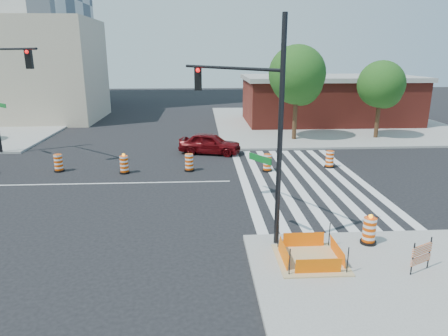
{
  "coord_description": "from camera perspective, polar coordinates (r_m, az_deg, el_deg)",
  "views": [
    {
      "loc": [
        5.47,
        -20.58,
        6.7
      ],
      "look_at": [
        6.56,
        -2.24,
        1.4
      ],
      "focal_mm": 32.0,
      "sensor_mm": 36.0,
      "label": 1
    }
  ],
  "objects": [
    {
      "name": "excavation_pit",
      "position": [
        13.73,
        12.21,
        -12.46
      ],
      "size": [
        2.2,
        2.2,
        0.9
      ],
      "color": "tan",
      "rests_on": "ground"
    },
    {
      "name": "lane_centerline",
      "position": [
        22.32,
        -17.43,
        -2.12
      ],
      "size": [
        14.0,
        0.12,
        0.01
      ],
      "primitive_type": "cube",
      "color": "silver",
      "rests_on": "ground"
    },
    {
      "name": "sidewalk_ne",
      "position": [
        41.1,
        14.49,
        6.31
      ],
      "size": [
        22.0,
        22.0,
        0.15
      ],
      "primitive_type": "cube",
      "color": "gray",
      "rests_on": "ground"
    },
    {
      "name": "median_drum_2",
      "position": [
        25.28,
        -22.56,
        0.59
      ],
      "size": [
        0.6,
        0.6,
        1.02
      ],
      "color": "black",
      "rests_on": "ground"
    },
    {
      "name": "ground",
      "position": [
        22.33,
        -17.43,
        -2.14
      ],
      "size": [
        120.0,
        120.0,
        0.0
      ],
      "primitive_type": "plane",
      "color": "black",
      "rests_on": "ground"
    },
    {
      "name": "brick_storefront",
      "position": [
        40.8,
        14.71,
        9.41
      ],
      "size": [
        16.5,
        8.5,
        4.6
      ],
      "color": "maroon",
      "rests_on": "ground"
    },
    {
      "name": "signal_pole_se",
      "position": [
        14.49,
        3.6,
        8.39
      ],
      "size": [
        3.33,
        4.99,
        7.77
      ],
      "rotation": [
        0.0,
        0.0,
        2.15
      ],
      "color": "black",
      "rests_on": "ground"
    },
    {
      "name": "signal_pole_nw",
      "position": [
        29.22,
        -29.17,
        11.48
      ],
      "size": [
        5.04,
        4.51,
        8.75
      ],
      "rotation": [
        0.0,
        0.0,
        -0.73
      ],
      "color": "black",
      "rests_on": "ground"
    },
    {
      "name": "median_drum_4",
      "position": [
        23.55,
        -4.99,
        0.71
      ],
      "size": [
        0.6,
        0.6,
        1.02
      ],
      "color": "black",
      "rests_on": "ground"
    },
    {
      "name": "tree_north_c",
      "position": [
        31.7,
        10.44,
        12.67
      ],
      "size": [
        4.33,
        4.33,
        7.37
      ],
      "color": "#382314",
      "rests_on": "ground"
    },
    {
      "name": "red_coupe",
      "position": [
        27.54,
        -2.02,
        3.55
      ],
      "size": [
        4.55,
        2.79,
        1.45
      ],
      "primitive_type": "imported",
      "rotation": [
        0.0,
        0.0,
        1.3
      ],
      "color": "#54070A",
      "rests_on": "ground"
    },
    {
      "name": "tree_north_e",
      "position": [
        34.14,
        21.54,
        10.73
      ],
      "size": [
        3.67,
        3.64,
        6.19
      ],
      "color": "#382314",
      "rests_on": "ground"
    },
    {
      "name": "median_drum_5",
      "position": [
        23.54,
        6.21,
        0.67
      ],
      "size": [
        0.6,
        0.6,
        1.02
      ],
      "color": "black",
      "rests_on": "ground"
    },
    {
      "name": "median_drum_3",
      "position": [
        23.71,
        -14.06,
        0.41
      ],
      "size": [
        0.6,
        0.6,
        1.18
      ],
      "color": "black",
      "rests_on": "ground"
    },
    {
      "name": "median_drum_6",
      "position": [
        25.0,
        14.85,
        1.14
      ],
      "size": [
        0.6,
        0.6,
        1.02
      ],
      "color": "black",
      "rests_on": "ground"
    },
    {
      "name": "pit_drum",
      "position": [
        15.24,
        20.02,
        -8.5
      ],
      "size": [
        0.57,
        0.57,
        1.12
      ],
      "color": "black",
      "rests_on": "ground"
    },
    {
      "name": "crosswalk_east",
      "position": [
        22.33,
        10.98,
        -1.66
      ],
      "size": [
        6.75,
        13.5,
        0.01
      ],
      "color": "silver",
      "rests_on": "ground"
    },
    {
      "name": "barricade",
      "position": [
        13.97,
        26.37,
        -10.98
      ],
      "size": [
        0.84,
        0.44,
        1.07
      ],
      "rotation": [
        0.0,
        0.0,
        0.45
      ],
      "color": "#E14604",
      "rests_on": "ground"
    },
    {
      "name": "beige_midrise",
      "position": [
        46.06,
        -26.34,
        12.37
      ],
      "size": [
        14.0,
        10.0,
        10.0
      ],
      "primitive_type": "cube",
      "color": "#BDAA90",
      "rests_on": "ground"
    },
    {
      "name": "tree_north_d",
      "position": [
        31.92,
        10.4,
        12.12
      ],
      "size": [
        4.06,
        4.06,
        6.9
      ],
      "color": "#382314",
      "rests_on": "ground"
    }
  ]
}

